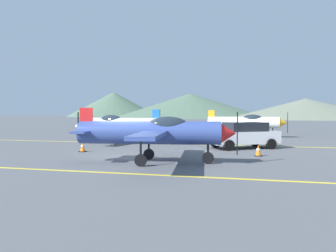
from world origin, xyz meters
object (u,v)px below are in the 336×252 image
(car_sedan, at_px, (243,135))
(airplane_mid, at_px, (118,124))
(airplane_near, at_px, (155,132))
(traffic_cone_side, at_px, (258,150))
(traffic_cone_front, at_px, (83,147))
(airplane_far, at_px, (246,122))

(car_sedan, bearing_deg, airplane_mid, 169.50)
(airplane_near, distance_m, airplane_mid, 10.31)
(car_sedan, relative_size, traffic_cone_side, 7.82)
(airplane_near, xyz_separation_m, airplane_mid, (-5.43, 8.76, 0.00))
(airplane_mid, xyz_separation_m, traffic_cone_front, (0.27, -5.74, -1.09))
(car_sedan, relative_size, traffic_cone_front, 7.82)
(airplane_near, bearing_deg, airplane_mid, 121.79)
(traffic_cone_side, bearing_deg, airplane_far, 93.50)
(airplane_mid, height_order, traffic_cone_front, airplane_mid)
(traffic_cone_front, height_order, traffic_cone_side, same)
(traffic_cone_front, xyz_separation_m, traffic_cone_side, (9.62, 0.49, 0.00))
(airplane_mid, bearing_deg, traffic_cone_front, -87.33)
(traffic_cone_front, bearing_deg, car_sedan, 24.76)
(car_sedan, height_order, traffic_cone_side, car_sedan)
(airplane_near, bearing_deg, traffic_cone_front, 149.63)
(airplane_mid, bearing_deg, car_sedan, -10.50)
(airplane_far, height_order, traffic_cone_front, airplane_far)
(airplane_near, distance_m, traffic_cone_front, 6.08)
(traffic_cone_side, bearing_deg, airplane_mid, 152.07)
(airplane_near, bearing_deg, car_sedan, 62.85)
(traffic_cone_front, relative_size, traffic_cone_side, 1.00)
(traffic_cone_front, bearing_deg, airplane_far, 57.38)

